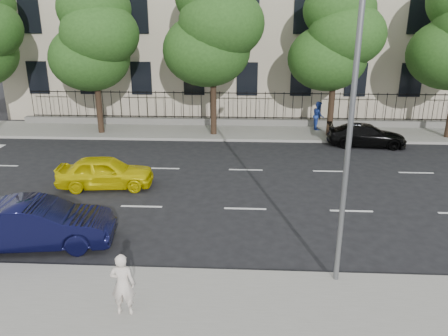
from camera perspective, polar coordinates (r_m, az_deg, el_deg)
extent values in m
plane|color=black|center=(14.48, 2.72, -9.42)|extent=(120.00, 120.00, 0.00)
cube|color=gray|center=(11.08, 2.57, -18.97)|extent=(60.00, 4.00, 0.15)
cube|color=gray|center=(27.59, 2.93, 4.70)|extent=(60.00, 4.00, 0.15)
cube|color=slate|center=(29.18, 2.96, 6.05)|extent=(30.00, 0.50, 0.40)
cube|color=black|center=(29.11, 2.97, 6.63)|extent=(28.80, 0.05, 0.05)
cube|color=black|center=(28.81, 3.02, 9.74)|extent=(28.80, 0.05, 0.05)
cylinder|color=slate|center=(11.08, 16.04, 3.93)|extent=(0.14, 0.14, 8.00)
cylinder|color=#382619|center=(27.95, -15.96, 7.47)|extent=(0.36, 0.36, 2.97)
ellipsoid|color=#234A18|center=(27.96, -17.13, 13.57)|extent=(4.75, 4.75, 3.90)
ellipsoid|color=#234A18|center=(27.11, -15.92, 16.46)|extent=(4.50, 4.50, 3.70)
ellipsoid|color=#234A18|center=(27.80, -16.61, 19.29)|extent=(4.25, 4.25, 3.50)
cylinder|color=#382619|center=(26.50, -1.38, 7.98)|extent=(0.36, 0.36, 3.32)
ellipsoid|color=#234A18|center=(26.40, -2.28, 15.12)|extent=(5.13, 5.13, 4.21)
ellipsoid|color=#234A18|center=(25.78, -0.33, 18.34)|extent=(4.86, 4.86, 4.00)
cylinder|color=#382619|center=(26.92, 13.78, 7.35)|extent=(0.36, 0.36, 3.08)
ellipsoid|color=#234A18|center=(26.73, 13.31, 13.78)|extent=(4.56, 4.56, 3.74)
ellipsoid|color=#234A18|center=(26.33, 15.73, 16.40)|extent=(4.32, 4.32, 3.55)
ellipsoid|color=#234A18|center=(26.83, 14.83, 19.34)|extent=(4.08, 4.08, 3.36)
imported|color=#DDCC05|center=(19.21, -15.23, -0.51)|extent=(4.18, 2.02, 1.38)
imported|color=black|center=(15.00, -23.21, -6.74)|extent=(4.85, 2.26, 1.54)
imported|color=black|center=(25.94, 18.11, 4.11)|extent=(4.46, 2.08, 1.26)
imported|color=silver|center=(10.91, -13.10, -14.58)|extent=(0.59, 0.40, 1.59)
imported|color=#233E9C|center=(28.42, 12.22, 6.72)|extent=(0.72, 0.90, 1.78)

